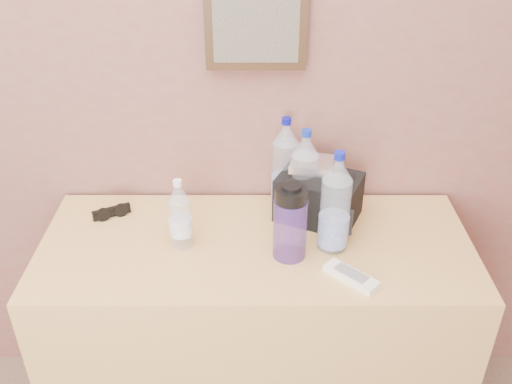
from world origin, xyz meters
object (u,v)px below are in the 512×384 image
(ac_remote, at_px, (351,276))
(pet_large_c, at_px, (304,180))
(nalgene_bottle, at_px, (290,222))
(sunglasses, at_px, (111,212))
(dresser, at_px, (256,339))
(foil_packet, at_px, (312,164))
(pet_large_d, at_px, (335,207))
(pet_large_b, at_px, (285,167))
(pet_small, at_px, (180,217))
(toiletry_bag, at_px, (319,194))

(ac_remote, bearing_deg, pet_large_c, 153.43)
(nalgene_bottle, distance_m, sunglasses, 0.61)
(dresser, height_order, ac_remote, ac_remote)
(dresser, distance_m, pet_large_c, 0.59)
(sunglasses, bearing_deg, foil_packet, -25.49)
(nalgene_bottle, height_order, sunglasses, nalgene_bottle)
(pet_large_d, bearing_deg, ac_remote, -76.88)
(pet_large_d, height_order, ac_remote, pet_large_d)
(dresser, xyz_separation_m, pet_large_b, (0.09, 0.23, 0.55))
(dresser, relative_size, pet_small, 5.85)
(pet_large_c, height_order, pet_small, pet_large_c)
(pet_large_c, distance_m, sunglasses, 0.63)
(pet_large_d, distance_m, ac_remote, 0.20)
(pet_large_d, height_order, foil_packet, pet_large_d)
(pet_small, xyz_separation_m, nalgene_bottle, (0.32, -0.05, 0.02))
(pet_large_c, bearing_deg, dresser, -136.34)
(foil_packet, bearing_deg, pet_large_c, -138.44)
(toiletry_bag, bearing_deg, foil_packet, 165.72)
(pet_large_b, xyz_separation_m, nalgene_bottle, (0.00, -0.28, -0.02))
(pet_large_b, height_order, pet_small, pet_large_b)
(pet_large_d, bearing_deg, toiletry_bag, 100.06)
(pet_large_c, xyz_separation_m, pet_small, (-0.37, -0.15, -0.04))
(toiletry_bag, bearing_deg, pet_small, -135.88)
(dresser, xyz_separation_m, pet_large_c, (0.15, 0.14, 0.55))
(dresser, height_order, pet_small, pet_small)
(pet_large_b, bearing_deg, pet_large_d, -61.14)
(pet_large_c, relative_size, toiletry_bag, 1.26)
(pet_large_c, bearing_deg, ac_remote, -70.04)
(pet_large_d, height_order, toiletry_bag, pet_large_d)
(nalgene_bottle, height_order, ac_remote, nalgene_bottle)
(dresser, bearing_deg, pet_large_c, 43.66)
(pet_large_b, distance_m, foil_packet, 0.11)
(sunglasses, xyz_separation_m, ac_remote, (0.73, -0.31, -0.01))
(dresser, height_order, toiletry_bag, toiletry_bag)
(pet_large_b, distance_m, ac_remote, 0.45)
(sunglasses, bearing_deg, pet_small, -58.98)
(dresser, height_order, nalgene_bottle, nalgene_bottle)
(pet_large_b, height_order, toiletry_bag, pet_large_b)
(pet_large_d, xyz_separation_m, toiletry_bag, (-0.03, 0.16, -0.06))
(pet_large_c, height_order, foil_packet, pet_large_c)
(pet_small, height_order, ac_remote, pet_small)
(pet_small, height_order, sunglasses, pet_small)
(sunglasses, bearing_deg, pet_large_b, -19.04)
(pet_small, bearing_deg, toiletry_bag, 19.77)
(pet_small, bearing_deg, dresser, 1.70)
(pet_large_d, bearing_deg, pet_small, 178.77)
(pet_large_b, bearing_deg, toiletry_bag, -37.74)
(nalgene_bottle, xyz_separation_m, foil_packet, (0.08, 0.22, 0.06))
(pet_large_c, bearing_deg, toiletry_bag, 1.81)
(pet_large_c, relative_size, ac_remote, 1.95)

